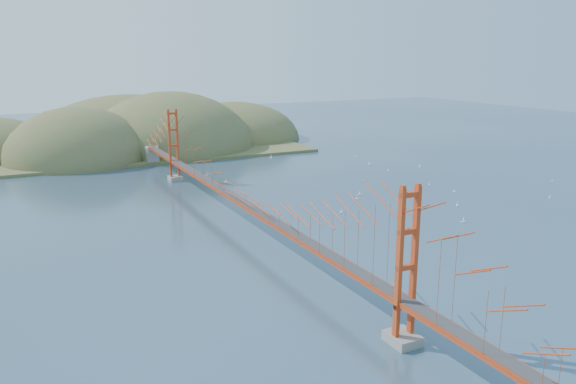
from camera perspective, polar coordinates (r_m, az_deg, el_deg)
name	(u,v)px	position (r m, az deg, el deg)	size (l,w,h in m)	color
ground	(244,230)	(66.71, -4.47, -3.84)	(320.00, 320.00, 0.00)	#293E53
bridge	(243,171)	(65.10, -4.64, 2.10)	(2.20, 94.40, 12.00)	gray
far_headlands	(139,146)	(131.69, -14.94, 4.51)	(84.00, 58.00, 25.00)	brown
sailboat_12	(226,181)	(91.88, -6.30, 1.12)	(0.56, 0.49, 0.63)	white
sailboat_11	(553,180)	(101.70, 25.29, 1.09)	(0.52, 0.52, 0.55)	white
sailboat_17	(355,157)	(114.11, 6.85, 3.58)	(0.49, 0.43, 0.56)	white
sailboat_8	(420,167)	(105.93, 13.22, 2.52)	(0.53, 0.53, 0.59)	white
sailboat_14	(454,191)	(88.42, 16.54, 0.12)	(0.40, 0.49, 0.57)	white
sailboat_0	(341,211)	(73.91, 5.42, -1.98)	(0.56, 0.56, 0.63)	white
sailboat_10	(397,284)	(51.88, 11.01, -9.15)	(0.57, 0.57, 0.65)	white
sailboat_7	(369,164)	(106.39, 8.25, 2.80)	(0.61, 0.53, 0.70)	white
sailboat_1	(363,180)	(92.79, 7.67, 1.21)	(0.61, 0.61, 0.64)	white
sailboat_9	(388,170)	(101.89, 10.13, 2.23)	(0.40, 0.48, 0.56)	white
sailboat_15	(271,157)	(112.74, -1.73, 3.56)	(0.60, 0.62, 0.69)	white
sailboat_2	(463,221)	(72.62, 17.38, -2.85)	(0.65, 0.65, 0.71)	white
sailboat_3	(207,175)	(97.28, -8.20, 1.77)	(0.50, 0.41, 0.58)	white
sailboat_16	(357,198)	(81.09, 7.02, -0.60)	(0.62, 0.62, 0.66)	white
sailboat_4	(457,205)	(80.26, 16.83, -1.25)	(0.66, 0.66, 0.70)	white
sailboat_13	(549,197)	(89.18, 25.03, -0.50)	(0.54, 0.54, 0.57)	white
sailboat_extra_0	(429,184)	(91.69, 14.14, 0.75)	(0.55, 0.55, 0.59)	white
sailboat_extra_1	(360,194)	(83.37, 7.28, -0.21)	(0.56, 0.49, 0.64)	white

